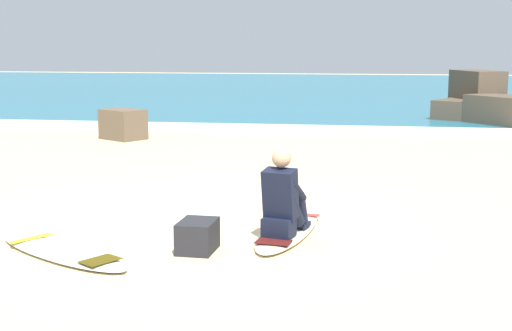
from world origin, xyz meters
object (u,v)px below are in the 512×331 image
surfboard_main (288,229)px  beach_bag (197,236)px  surfboard_spare_near (62,251)px  shoreline_rock (123,124)px  surfer_seated (283,201)px

surfboard_main → beach_bag: (-0.85, -0.88, 0.12)m
surfboard_main → surfboard_spare_near: (-2.18, -1.23, 0.00)m
surfboard_main → shoreline_rock: bearing=121.6°
surfboard_spare_near → shoreline_rock: size_ratio=2.16×
surfboard_main → surfboard_spare_near: 2.50m
surfer_seated → surfboard_spare_near: size_ratio=0.48×
surfboard_spare_near → beach_bag: 1.38m
beach_bag → surfer_seated: bearing=34.2°
surfboard_main → surfboard_spare_near: bearing=-150.5°
surfer_seated → surfboard_spare_near: (-2.15, -0.90, -0.40)m
surfer_seated → beach_bag: bearing=-145.8°
surfboard_spare_near → shoreline_rock: (-2.30, 8.51, 0.29)m
surfboard_main → beach_bag: size_ratio=4.50×
surfer_seated → surfboard_spare_near: 2.37m
surfer_seated → beach_bag: (-0.82, -0.56, -0.28)m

